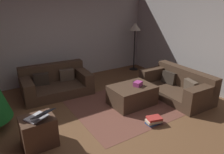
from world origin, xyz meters
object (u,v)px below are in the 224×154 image
Objects in this scene: couch_right at (178,86)px; laptop at (39,116)px; ottoman at (132,95)px; side_table at (39,131)px; tv_remote at (135,83)px; gift_box at (138,84)px; couch_left at (56,83)px; corner_lamp at (135,30)px; book_stack at (154,121)px.

couch_right is 3.58× the size of laptop.
side_table is (-2.13, -0.31, 0.03)m from ottoman.
laptop reaches higher than tv_remote.
couch_right is 1.13m from gift_box.
gift_box is 0.37× the size of side_table.
laptop is (-0.87, -1.92, 0.29)m from couch_left.
corner_lamp is (3.71, 2.33, 0.77)m from laptop.
tv_remote is at bearing 71.85° from book_stack.
ottoman is (1.24, -1.55, -0.04)m from couch_left.
gift_box is (0.11, -0.05, 0.27)m from ottoman.
book_stack is (1.08, -2.43, -0.18)m from couch_left.
side_table is (-3.33, -0.05, -0.01)m from couch_right.
book_stack is (1.97, -0.57, -0.17)m from side_table.
tv_remote is 0.33× the size of laptop.
ottoman is 0.30m from tv_remote.
couch_left reaches higher than side_table.
gift_box reaches higher than book_stack.
corner_lamp is (1.44, 1.87, 0.88)m from tv_remote.
tv_remote is 2.34m from side_table.
tv_remote reaches higher than ottoman.
tv_remote is (1.40, -1.45, 0.19)m from couch_left.
corner_lamp reaches higher than couch_left.
couch_left is 2.12m from laptop.
laptop is at bearing -171.86° from gift_box.
laptop is 4.45m from corner_lamp.
side_table is at bearing 115.82° from laptop.
gift_box is (-1.09, 0.21, 0.22)m from couch_right.
ottoman is at bearing -135.05° from tv_remote.
corner_lamp is at bearing 58.19° from book_stack.
tv_remote is (-1.04, 0.36, 0.19)m from couch_right.
tv_remote is at bearing 10.15° from side_table.
side_table reaches higher than tv_remote.
laptop is (-2.27, -0.47, 0.10)m from tv_remote.
corner_lamp is (2.84, 0.42, 1.06)m from couch_left.
corner_lamp is (3.74, 2.28, 1.07)m from side_table.
couch_left is 1.98m from ottoman.
tv_remote is at bearing 11.64° from laptop.
book_stack is at bearing -108.13° from gift_box.
gift_box is at bearing 6.63° from side_table.
couch_left is at bearing -171.67° from corner_lamp.
couch_right is 3.37× the size of side_table.
couch_left is 1.74× the size of ottoman.
couch_left is 2.10m from gift_box.
tv_remote is at bearing 137.02° from couch_left.
gift_box is (1.35, -1.60, 0.22)m from couch_left.
laptop is (-3.31, -0.10, 0.29)m from couch_right.
ottoman is at bearing 154.41° from gift_box.
couch_right reaches higher than ottoman.
couch_left is at bearing 113.90° from book_stack.
gift_box is 2.27m from side_table.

